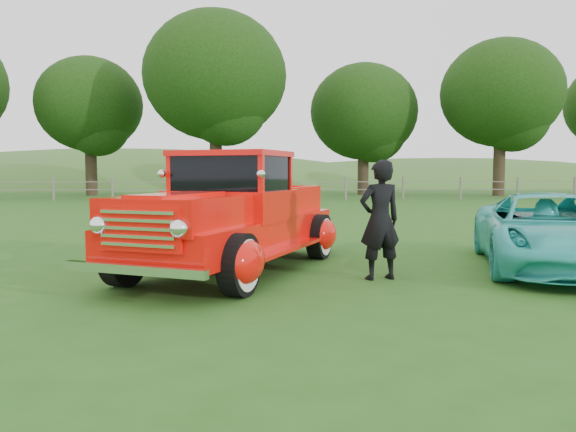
{
  "coord_description": "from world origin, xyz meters",
  "views": [
    {
      "loc": [
        -0.66,
        -6.97,
        1.49
      ],
      "look_at": [
        -0.47,
        1.2,
        0.83
      ],
      "focal_mm": 35.0,
      "sensor_mm": 36.0,
      "label": 1
    }
  ],
  "objects_px": {
    "red_pickup": "(233,218)",
    "teal_sedan": "(550,232)",
    "tree_mid_west": "(89,105)",
    "tree_mid_east": "(501,93)",
    "man": "(380,220)",
    "tree_near_east": "(364,112)",
    "tree_near_west": "(215,76)"
  },
  "relations": [
    {
      "from": "red_pickup",
      "to": "teal_sedan",
      "type": "bearing_deg",
      "value": 22.45
    },
    {
      "from": "tree_mid_west",
      "to": "teal_sedan",
      "type": "height_order",
      "value": "tree_mid_west"
    },
    {
      "from": "teal_sedan",
      "to": "tree_mid_east",
      "type": "bearing_deg",
      "value": 85.0
    },
    {
      "from": "red_pickup",
      "to": "man",
      "type": "height_order",
      "value": "red_pickup"
    },
    {
      "from": "tree_mid_west",
      "to": "tree_mid_east",
      "type": "xyz_separation_m",
      "value": [
        25.0,
        -1.0,
        0.62
      ]
    },
    {
      "from": "tree_near_east",
      "to": "tree_mid_east",
      "type": "relative_size",
      "value": 0.88
    },
    {
      "from": "tree_mid_west",
      "to": "teal_sedan",
      "type": "relative_size",
      "value": 2.04
    },
    {
      "from": "tree_near_west",
      "to": "man",
      "type": "relative_size",
      "value": 6.34
    },
    {
      "from": "man",
      "to": "tree_mid_east",
      "type": "bearing_deg",
      "value": -131.66
    },
    {
      "from": "tree_near_east",
      "to": "teal_sedan",
      "type": "xyz_separation_m",
      "value": [
        -1.51,
        -27.66,
        -4.67
      ]
    },
    {
      "from": "tree_mid_west",
      "to": "teal_sedan",
      "type": "distance_m",
      "value": 31.23
    },
    {
      "from": "tree_mid_east",
      "to": "man",
      "type": "height_order",
      "value": "tree_mid_east"
    },
    {
      "from": "tree_mid_west",
      "to": "red_pickup",
      "type": "relative_size",
      "value": 1.6
    },
    {
      "from": "tree_near_west",
      "to": "teal_sedan",
      "type": "distance_m",
      "value": 25.58
    },
    {
      "from": "tree_mid_east",
      "to": "red_pickup",
      "type": "bearing_deg",
      "value": -119.09
    },
    {
      "from": "tree_near_east",
      "to": "teal_sedan",
      "type": "bearing_deg",
      "value": -93.13
    },
    {
      "from": "tree_mid_west",
      "to": "tree_near_east",
      "type": "bearing_deg",
      "value": 3.37
    },
    {
      "from": "red_pickup",
      "to": "man",
      "type": "xyz_separation_m",
      "value": [
        2.05,
        -0.69,
        0.03
      ]
    },
    {
      "from": "tree_mid_east",
      "to": "teal_sedan",
      "type": "bearing_deg",
      "value": -110.34
    },
    {
      "from": "tree_mid_west",
      "to": "tree_near_west",
      "type": "bearing_deg",
      "value": -20.56
    },
    {
      "from": "man",
      "to": "red_pickup",
      "type": "bearing_deg",
      "value": -35.42
    },
    {
      "from": "tree_mid_east",
      "to": "teal_sedan",
      "type": "height_order",
      "value": "tree_mid_east"
    },
    {
      "from": "tree_near_east",
      "to": "man",
      "type": "height_order",
      "value": "tree_near_east"
    },
    {
      "from": "tree_mid_west",
      "to": "tree_mid_east",
      "type": "bearing_deg",
      "value": -2.29
    },
    {
      "from": "tree_near_west",
      "to": "man",
      "type": "distance_m",
      "value": 25.53
    },
    {
      "from": "tree_near_west",
      "to": "tree_near_east",
      "type": "xyz_separation_m",
      "value": [
        9.0,
        4.0,
        -1.55
      ]
    },
    {
      "from": "teal_sedan",
      "to": "man",
      "type": "relative_size",
      "value": 2.53
    },
    {
      "from": "tree_near_east",
      "to": "red_pickup",
      "type": "height_order",
      "value": "tree_near_east"
    },
    {
      "from": "tree_near_west",
      "to": "man",
      "type": "height_order",
      "value": "tree_near_west"
    },
    {
      "from": "tree_near_west",
      "to": "man",
      "type": "xyz_separation_m",
      "value": [
        4.77,
        -24.36,
        -5.98
      ]
    },
    {
      "from": "tree_mid_east",
      "to": "red_pickup",
      "type": "height_order",
      "value": "tree_mid_east"
    },
    {
      "from": "tree_near_west",
      "to": "tree_mid_east",
      "type": "relative_size",
      "value": 1.1
    }
  ]
}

